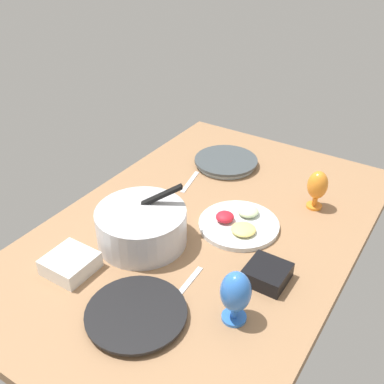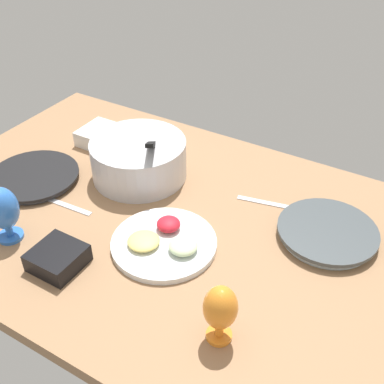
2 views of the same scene
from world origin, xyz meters
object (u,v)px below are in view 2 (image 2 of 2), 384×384
(mixing_bowl, at_px, (139,158))
(square_bowl_black, at_px, (58,257))
(dinner_plate_left, at_px, (34,177))
(hurricane_glass_blue, at_px, (3,210))
(dinner_plate_right, at_px, (327,233))
(fruit_platter, at_px, (164,242))
(square_bowl_white, at_px, (102,135))
(hurricane_glass_orange, at_px, (220,309))

(mixing_bowl, relative_size, square_bowl_black, 2.45)
(dinner_plate_left, height_order, hurricane_glass_blue, hurricane_glass_blue)
(dinner_plate_right, height_order, hurricane_glass_blue, hurricane_glass_blue)
(fruit_platter, bearing_deg, mixing_bowl, 136.48)
(square_bowl_white, bearing_deg, mixing_bowl, -22.74)
(dinner_plate_right, distance_m, mixing_bowl, 0.64)
(mixing_bowl, xyz_separation_m, square_bowl_white, (-0.24, 0.10, -0.04))
(square_bowl_white, bearing_deg, fruit_platter, -34.68)
(mixing_bowl, bearing_deg, hurricane_glass_orange, -39.22)
(dinner_plate_left, distance_m, fruit_platter, 0.55)
(dinner_plate_left, distance_m, dinner_plate_right, 0.95)
(dinner_plate_right, distance_m, fruit_platter, 0.46)
(mixing_bowl, bearing_deg, square_bowl_white, 157.26)
(hurricane_glass_orange, bearing_deg, square_bowl_black, -177.95)
(hurricane_glass_orange, relative_size, square_bowl_white, 1.09)
(square_bowl_black, bearing_deg, dinner_plate_right, 39.10)
(fruit_platter, distance_m, square_bowl_white, 0.61)
(dinner_plate_right, height_order, square_bowl_white, square_bowl_white)
(dinner_plate_left, relative_size, hurricane_glass_blue, 1.72)
(dinner_plate_left, distance_m, hurricane_glass_orange, 0.85)
(mixing_bowl, distance_m, square_bowl_white, 0.27)
(mixing_bowl, relative_size, hurricane_glass_blue, 1.83)
(hurricane_glass_blue, bearing_deg, square_bowl_white, 101.17)
(mixing_bowl, height_order, hurricane_glass_orange, mixing_bowl)
(dinner_plate_right, relative_size, hurricane_glass_orange, 1.79)
(dinner_plate_left, bearing_deg, dinner_plate_right, 13.44)
(dinner_plate_left, height_order, hurricane_glass_orange, hurricane_glass_orange)
(hurricane_glass_orange, xyz_separation_m, hurricane_glass_blue, (-0.67, -0.01, 0.00))
(dinner_plate_left, distance_m, square_bowl_white, 0.31)
(dinner_plate_right, bearing_deg, square_bowl_white, 174.66)
(dinner_plate_right, xyz_separation_m, square_bowl_white, (-0.88, 0.08, 0.01))
(square_bowl_black, bearing_deg, hurricane_glass_orange, 2.05)
(dinner_plate_right, relative_size, square_bowl_white, 1.94)
(mixing_bowl, relative_size, square_bowl_white, 2.14)
(hurricane_glass_blue, height_order, square_bowl_white, hurricane_glass_blue)
(dinner_plate_left, bearing_deg, fruit_platter, -4.76)
(fruit_platter, bearing_deg, square_bowl_black, -134.47)
(dinner_plate_right, bearing_deg, fruit_platter, -144.89)
(dinner_plate_right, xyz_separation_m, fruit_platter, (-0.38, -0.27, -0.00))
(fruit_platter, xyz_separation_m, hurricane_glass_blue, (-0.40, -0.19, 0.09))
(hurricane_glass_orange, xyz_separation_m, square_bowl_black, (-0.47, -0.02, -0.07))
(dinner_plate_left, xyz_separation_m, dinner_plate_right, (0.92, 0.22, 0.00))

